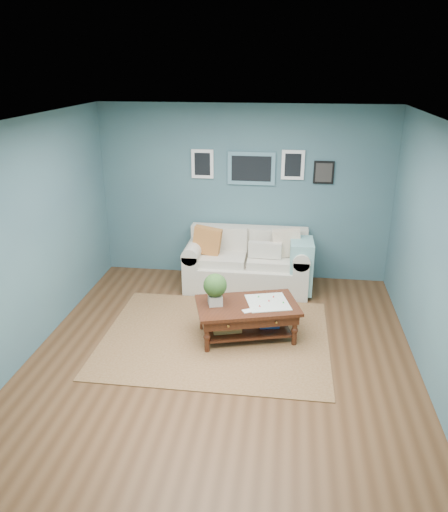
# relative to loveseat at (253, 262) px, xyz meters

# --- Properties ---
(room_shell) EXTENTS (5.00, 5.02, 2.70)m
(room_shell) POSITION_rel_loveseat_xyz_m (-0.19, -1.97, 0.96)
(room_shell) COLOR brown
(room_shell) RESTS_ON ground
(area_rug) EXTENTS (2.81, 2.25, 0.01)m
(area_rug) POSITION_rel_loveseat_xyz_m (-0.33, -1.62, -0.39)
(area_rug) COLOR brown
(area_rug) RESTS_ON ground
(loveseat) EXTENTS (1.91, 0.87, 0.98)m
(loveseat) POSITION_rel_loveseat_xyz_m (0.00, 0.00, 0.00)
(loveseat) COLOR beige
(loveseat) RESTS_ON ground
(coffee_table) EXTENTS (1.39, 1.04, 0.87)m
(coffee_table) POSITION_rel_loveseat_xyz_m (-0.01, -1.55, -0.01)
(coffee_table) COLOR black
(coffee_table) RESTS_ON ground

